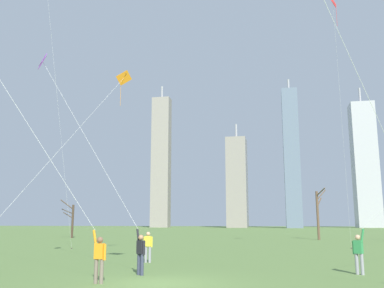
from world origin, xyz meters
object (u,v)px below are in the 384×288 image
Objects in this scene: distant_kite_high_overhead_yellow at (49,10)px; bare_tree_center at (318,212)px; bystander_strolling_midfield at (148,245)px; distant_kite_drifting_left_red at (334,18)px; kite_flyer_midfield_center_orange at (12,215)px; kite_flyer_foreground_right_purple at (119,210)px; bare_tree_rightmost at (72,219)px; kite_flyer_midfield_left_pink at (51,177)px.

bare_tree_center is at bearing 46.58° from distant_kite_high_overhead_yellow.
distant_kite_drifting_left_red is at bearing 41.98° from bystander_strolling_midfield.
kite_flyer_midfield_center_orange is 7.08m from bystander_strolling_midfield.
kite_flyer_foreground_right_purple reaches higher than bare_tree_rightmost.
kite_flyer_midfield_left_pink is 3.94m from kite_flyer_foreground_right_purple.
kite_flyer_foreground_right_purple is 7.08× the size of bystander_strolling_midfield.
kite_flyer_foreground_right_purple is (1.31, 3.55, -1.10)m from kite_flyer_midfield_left_pink.
distant_kite_high_overhead_yellow is 37.58m from bare_tree_center.
bystander_strolling_midfield is at bearing -110.38° from bare_tree_center.
kite_flyer_foreground_right_purple is at bearing -2.07° from kite_flyer_midfield_center_orange.
kite_flyer_midfield_left_pink is 1.69× the size of kite_flyer_foreground_right_purple.
bystander_strolling_midfield is at bearing -138.02° from distant_kite_drifting_left_red.
bystander_strolling_midfield is at bearing -57.01° from bare_tree_rightmost.
bare_tree_rightmost is at bearing 147.26° from distant_kite_drifting_left_red.
kite_flyer_midfield_center_orange is 39.41m from bare_tree_rightmost.
bystander_strolling_midfield is 37.88m from bare_tree_rightmost.
bystander_strolling_midfield is 23.16m from distant_kite_high_overhead_yellow.
kite_flyer_midfield_left_pink is at bearing -110.25° from kite_flyer_foreground_right_purple.
bare_tree_center is at bearing 64.93° from kite_flyer_midfield_center_orange.
kite_flyer_midfield_center_orange is at bearing 177.93° from kite_flyer_foreground_right_purple.
kite_flyer_midfield_left_pink reaches higher than bare_tree_center.
kite_flyer_midfield_left_pink is at bearing -108.01° from bare_tree_center.
bare_tree_center is at bearing 90.21° from distant_kite_drifting_left_red.
distant_kite_high_overhead_yellow reaches higher than bystander_strolling_midfield.
distant_kite_drifting_left_red reaches higher than kite_flyer_midfield_center_orange.
bare_tree_rightmost is 32.53m from bare_tree_center.
bystander_strolling_midfield is 0.07× the size of distant_kite_high_overhead_yellow.
kite_flyer_midfield_left_pink is 0.82× the size of distant_kite_high_overhead_yellow.
distant_kite_high_overhead_yellow reaches higher than kite_flyer_foreground_right_purple.
distant_kite_high_overhead_yellow is at bearing -133.42° from bare_tree_center.
bare_tree_center is at bearing 0.54° from bare_tree_rightmost.
kite_flyer_midfield_left_pink is at bearing -57.20° from distant_kite_high_overhead_yellow.
distant_kite_high_overhead_yellow reaches higher than kite_flyer_midfield_center_orange.
bare_tree_rightmost is at bearing 115.87° from kite_flyer_midfield_left_pink.
kite_flyer_midfield_left_pink is at bearing -124.68° from distant_kite_drifting_left_red.
distant_kite_high_overhead_yellow is 1.17× the size of distant_kite_drifting_left_red.
distant_kite_high_overhead_yellow is 23.61m from distant_kite_drifting_left_red.
distant_kite_drifting_left_red reaches higher than kite_flyer_midfield_left_pink.
kite_flyer_midfield_left_pink reaches higher than kite_flyer_foreground_right_purple.
kite_flyer_midfield_left_pink is 1.64× the size of kite_flyer_midfield_center_orange.
bare_tree_rightmost is at bearing 113.00° from kite_flyer_midfield_center_orange.
bystander_strolling_midfield is at bearing -33.34° from distant_kite_high_overhead_yellow.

